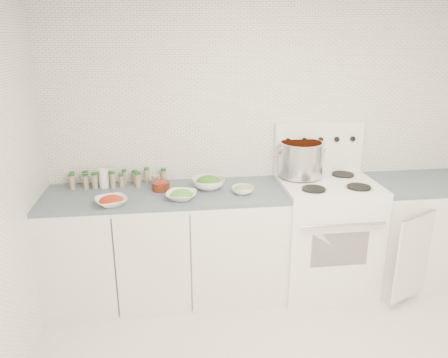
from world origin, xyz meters
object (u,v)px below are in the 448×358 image
(bowl_snowpea, at_px, (181,195))
(bowl_tomato, at_px, (111,201))
(stove, at_px, (324,231))
(stock_pot, at_px, (301,158))

(bowl_snowpea, bearing_deg, bowl_tomato, -173.75)
(stove, relative_size, bowl_snowpea, 5.04)
(stove, distance_m, bowl_snowpea, 1.27)
(stock_pot, distance_m, bowl_tomato, 1.54)
(stove, height_order, bowl_snowpea, stove)
(stove, xyz_separation_m, bowl_snowpea, (-1.18, -0.15, 0.44))
(stove, bearing_deg, bowl_snowpea, -172.72)
(stove, height_order, stock_pot, stove)
(bowl_tomato, height_order, bowl_snowpea, same)
(stock_pot, height_order, bowl_snowpea, stock_pot)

